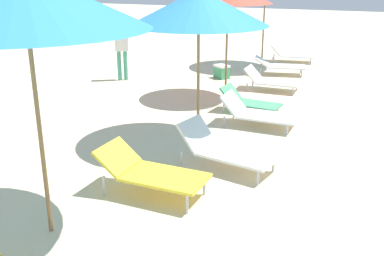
{
  "coord_description": "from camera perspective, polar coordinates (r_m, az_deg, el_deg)",
  "views": [
    {
      "loc": [
        2.43,
        3.52,
        2.89
      ],
      "look_at": [
        0.35,
        8.61,
        0.97
      ],
      "focal_mm": 42.43,
      "sensor_mm": 36.0,
      "label": 1
    }
  ],
  "objects": [
    {
      "name": "lounger_fifth_inland",
      "position": [
        9.7,
        7.19,
        3.35
      ],
      "size": [
        1.3,
        0.69,
        0.55
      ],
      "rotation": [
        0.0,
        0.0,
        -0.11
      ],
      "color": "#4CA572",
      "rests_on": "ground"
    },
    {
      "name": "lounger_fourth_inland",
      "position": [
        6.95,
        4.09,
        -2.62
      ],
      "size": [
        1.59,
        0.92,
        0.67
      ],
      "rotation": [
        0.0,
        0.0,
        -0.2
      ],
      "color": "white",
      "rests_on": "ground"
    },
    {
      "name": "lounger_fourth_shoreside",
      "position": [
        8.87,
        8.17,
        1.94
      ],
      "size": [
        1.45,
        0.7,
        0.6
      ],
      "rotation": [
        0.0,
        0.0,
        -0.02
      ],
      "color": "white",
      "rests_on": "ground"
    },
    {
      "name": "lounger_farthest_inland",
      "position": [
        13.5,
        10.91,
        7.77
      ],
      "size": [
        1.55,
        0.95,
        0.52
      ],
      "rotation": [
        0.0,
        0.0,
        0.22
      ],
      "color": "white",
      "rests_on": "ground"
    },
    {
      "name": "cooler_box",
      "position": [
        12.85,
        3.76,
        7.09
      ],
      "size": [
        0.51,
        0.49,
        0.38
      ],
      "color": "#338C59",
      "rests_on": "ground"
    },
    {
      "name": "lounger_farthest_shoreside",
      "position": [
        15.51,
        12.32,
        9.1
      ],
      "size": [
        1.5,
        0.88,
        0.59
      ],
      "rotation": [
        0.0,
        0.0,
        0.15
      ],
      "color": "white",
      "rests_on": "ground"
    },
    {
      "name": "umbrella_fourth",
      "position": [
        7.6,
        0.83,
        14.92
      ],
      "size": [
        2.31,
        2.31,
        2.66
      ],
      "color": "olive",
      "rests_on": "ground"
    },
    {
      "name": "lounger_fifth_shoreside",
      "position": [
        11.66,
        9.87,
        5.96
      ],
      "size": [
        1.36,
        0.67,
        0.57
      ],
      "rotation": [
        0.0,
        0.0,
        -0.0
      ],
      "color": "white",
      "rests_on": "ground"
    },
    {
      "name": "person_walking_mid",
      "position": [
        12.61,
        -8.87,
        10.42
      ],
      "size": [
        0.42,
        0.37,
        1.65
      ],
      "rotation": [
        0.0,
        0.0,
        2.11
      ],
      "color": "#3F9972",
      "rests_on": "ground"
    },
    {
      "name": "lounger_third_shoreside",
      "position": [
        6.12,
        -5.25,
        -5.46
      ],
      "size": [
        1.5,
        0.7,
        0.63
      ],
      "rotation": [
        0.0,
        0.0,
        -0.03
      ],
      "color": "yellow",
      "rests_on": "ground"
    }
  ]
}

